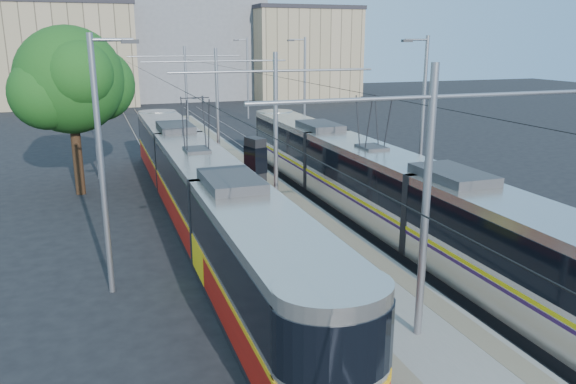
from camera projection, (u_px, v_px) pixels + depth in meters
name	position (u px, v px, depth m)	size (l,w,h in m)	color
ground	(351.00, 284.00, 18.56)	(160.00, 160.00, 0.00)	black
platform	(230.00, 170.00, 34.00)	(4.00, 50.00, 0.30)	gray
tactile_strip_left	(206.00, 170.00, 33.50)	(0.70, 50.00, 0.01)	gray
tactile_strip_right	(253.00, 166.00, 34.42)	(0.70, 50.00, 0.01)	gray
rails	(230.00, 172.00, 34.03)	(8.71, 70.00, 0.03)	gray
track_arrow	(276.00, 348.00, 14.68)	(1.20, 5.00, 0.01)	silver
tram_left	(198.00, 187.00, 23.93)	(2.43, 30.32, 5.50)	black
tram_right	(370.00, 181.00, 24.45)	(2.43, 29.05, 5.50)	black
catenary	(240.00, 103.00, 30.26)	(9.20, 70.00, 7.00)	gray
street_lamps	(214.00, 97.00, 36.58)	(15.18, 38.22, 8.00)	gray
shelter	(255.00, 161.00, 29.34)	(1.01, 1.33, 2.60)	black
tree	(77.00, 82.00, 28.18)	(5.87, 5.42, 8.52)	#382314
building_left	(65.00, 54.00, 68.39)	(16.32, 12.24, 12.26)	tan
building_centre	(190.00, 37.00, 76.62)	(18.36, 14.28, 16.19)	slate
building_right	(301.00, 53.00, 76.17)	(14.28, 10.20, 12.08)	tan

